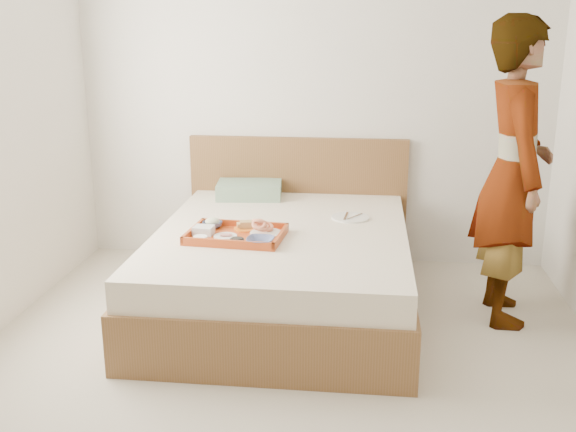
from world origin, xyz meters
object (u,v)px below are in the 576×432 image
(tray, at_px, (236,234))
(person, at_px, (513,173))
(bed, at_px, (282,269))
(dinner_plate, at_px, (350,217))

(tray, xyz_separation_m, person, (1.63, 0.25, 0.36))
(tray, bearing_deg, bed, 42.90)
(bed, bearing_deg, dinner_plate, 35.73)
(dinner_plate, xyz_separation_m, person, (0.96, -0.25, 0.38))
(bed, relative_size, dinner_plate, 8.00)
(bed, relative_size, tray, 3.54)
(tray, bearing_deg, person, 13.39)
(bed, distance_m, dinner_plate, 0.58)
(tray, xyz_separation_m, dinner_plate, (0.67, 0.50, -0.02))
(tray, height_order, dinner_plate, tray)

